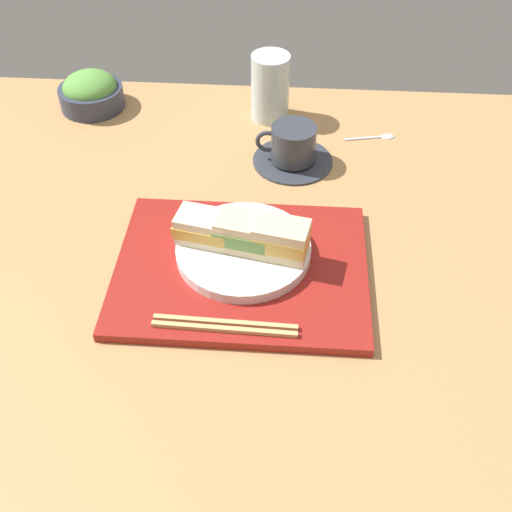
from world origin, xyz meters
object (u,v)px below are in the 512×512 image
object	(u,v)px
sandwich_plate	(243,250)
chopsticks_pair	(225,326)
sandwich_far	(284,239)
coffee_cup	(293,147)
teaspoon	(381,136)
sandwich_near	(203,227)
salad_bowl	(91,92)
drinking_glass	(270,87)
sandwich_middle	(243,233)

from	to	relation	value
sandwich_plate	chopsticks_pair	world-z (taller)	sandwich_plate
sandwich_far	coffee_cup	xyz separation A→B (cm)	(0.63, 27.41, -2.88)
sandwich_far	chopsticks_pair	distance (cm)	15.61
chopsticks_pair	teaspoon	xyz separation A→B (cm)	(24.88, 49.52, -1.53)
sandwich_near	sandwich_plate	bearing A→B (deg)	-11.13
sandwich_near	teaspoon	size ratio (longest dim) A/B	0.92
sandwich_near	sandwich_far	size ratio (longest dim) A/B	1.06
salad_bowl	drinking_glass	xyz separation A→B (cm)	(36.27, -1.14, 3.19)
chopsticks_pair	coffee_cup	size ratio (longest dim) A/B	1.36
sandwich_middle	coffee_cup	distance (cm)	27.19
sandwich_plate	teaspoon	distance (cm)	42.42
sandwich_middle	chopsticks_pair	world-z (taller)	sandwich_middle
teaspoon	sandwich_near	bearing A→B (deg)	-131.01
sandwich_middle	teaspoon	distance (cm)	42.72
coffee_cup	salad_bowl	bearing A→B (deg)	158.45
sandwich_plate	coffee_cup	distance (cm)	27.07
drinking_glass	sandwich_near	bearing A→B (deg)	-101.07
sandwich_plate	sandwich_near	xyz separation A→B (cm)	(-6.05, 1.19, 3.15)
sandwich_middle	teaspoon	world-z (taller)	sandwich_middle
sandwich_plate	sandwich_near	size ratio (longest dim) A/B	2.23
teaspoon	chopsticks_pair	bearing A→B (deg)	-116.68
sandwich_plate	drinking_glass	size ratio (longest dim) A/B	1.58
sandwich_near	salad_bowl	distance (cm)	50.18
salad_bowl	drinking_glass	bearing A→B (deg)	-1.80
coffee_cup	drinking_glass	size ratio (longest dim) A/B	1.13
sandwich_near	drinking_glass	xyz separation A→B (cm)	(7.85, 40.15, 0.91)
chopsticks_pair	coffee_cup	distance (cm)	41.33
sandwich_near	salad_bowl	size ratio (longest dim) A/B	0.71
chopsticks_pair	sandwich_plate	bearing A→B (deg)	84.65
sandwich_middle	coffee_cup	world-z (taller)	sandwich_middle
sandwich_near	coffee_cup	distance (cm)	28.19
sandwich_middle	drinking_glass	bearing A→B (deg)	87.51
sandwich_middle	sandwich_far	size ratio (longest dim) A/B	1.03
salad_bowl	coffee_cup	distance (cm)	44.26
salad_bowl	chopsticks_pair	world-z (taller)	salad_bowl
salad_bowl	chopsticks_pair	xyz separation A→B (cm)	(33.14, -56.77, -1.38)
chopsticks_pair	sandwich_near	bearing A→B (deg)	106.94
salad_bowl	coffee_cup	bearing A→B (deg)	-21.55
salad_bowl	teaspoon	size ratio (longest dim) A/B	1.30
chopsticks_pair	drinking_glass	size ratio (longest dim) A/B	1.53
sandwich_near	salad_bowl	xyz separation A→B (cm)	(-28.42, 41.29, -2.28)
salad_bowl	drinking_glass	distance (cm)	36.43
sandwich_far	chopsticks_pair	bearing A→B (deg)	-119.43
sandwich_near	drinking_glass	size ratio (longest dim) A/B	0.71
sandwich_plate	coffee_cup	xyz separation A→B (cm)	(6.69, 26.22, 0.75)
salad_bowl	sandwich_far	bearing A→B (deg)	-47.13
sandwich_plate	chopsticks_pair	distance (cm)	14.37
salad_bowl	teaspoon	world-z (taller)	salad_bowl
coffee_cup	drinking_glass	distance (cm)	16.22
sandwich_far	salad_bowl	size ratio (longest dim) A/B	0.67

